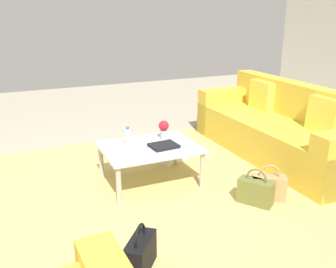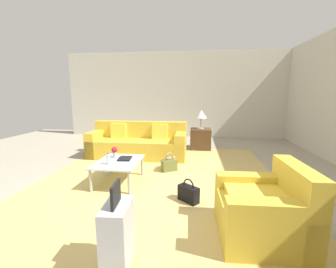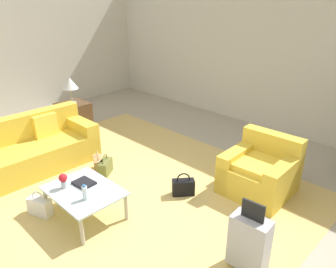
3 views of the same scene
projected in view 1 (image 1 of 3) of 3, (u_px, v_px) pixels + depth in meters
name	position (u px, v px, depth m)	size (l,w,h in m)	color
ground_plane	(129.00, 212.00, 3.36)	(12.00, 12.00, 0.00)	#A89E89
area_rug	(199.00, 209.00, 3.42)	(5.20, 4.40, 0.01)	tan
couch	(282.00, 131.00, 4.63)	(0.88, 2.43, 0.87)	gold
coffee_table	(150.00, 151.00, 3.84)	(0.97, 0.75, 0.41)	silver
water_bottle	(128.00, 137.00, 3.80)	(0.06, 0.06, 0.20)	silver
coffee_table_book	(164.00, 146.00, 3.79)	(0.27, 0.22, 0.03)	black
flower_vase	(164.00, 128.00, 4.00)	(0.11, 0.11, 0.21)	#B2B7BC
handbag_olive	(256.00, 191.00, 3.47)	(0.30, 0.34, 0.36)	olive
handbag_white	(174.00, 152.00, 4.44)	(0.35, 0.25, 0.36)	white
handbag_tan	(268.00, 187.00, 3.56)	(0.35, 0.28, 0.36)	tan
handbag_black	(140.00, 253.00, 2.58)	(0.31, 0.34, 0.36)	black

